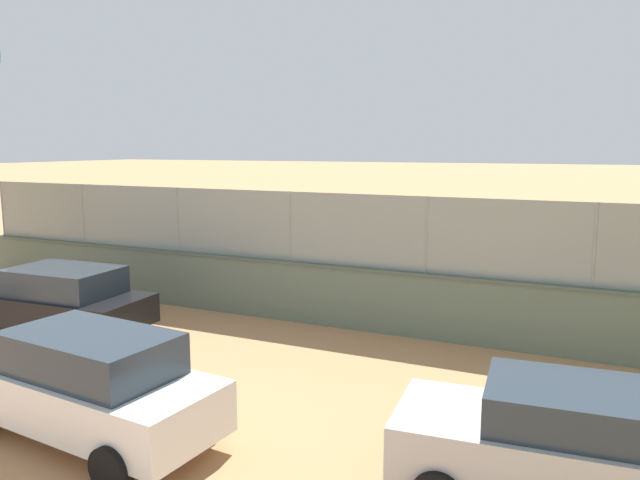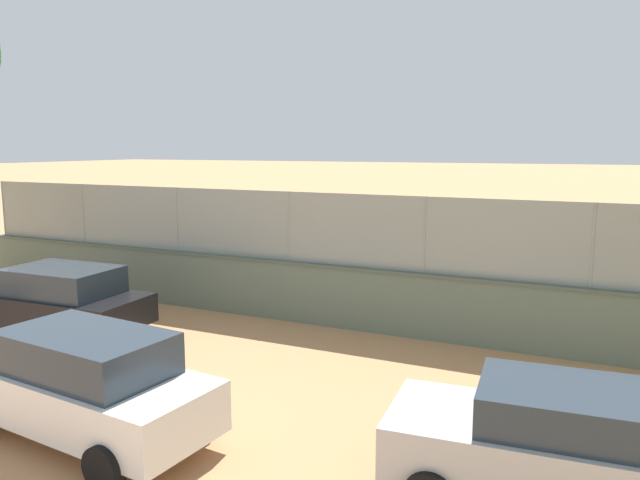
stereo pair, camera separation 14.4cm
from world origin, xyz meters
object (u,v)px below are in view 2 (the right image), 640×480
object	(u,v)px
parked_car_silver	(562,445)
parked_car_white	(81,383)
sports_ball	(247,257)
spare_ball_by_wall	(326,306)
courtside_bench	(415,295)
player_baseline_waiting	(264,232)
parked_car_black	(59,300)
player_at_service_line	(378,245)

from	to	relation	value
parked_car_silver	parked_car_white	bearing A→B (deg)	8.49
sports_ball	spare_ball_by_wall	size ratio (longest dim) A/B	0.86
spare_ball_by_wall	courtside_bench	world-z (taller)	courtside_bench
sports_ball	parked_car_silver	world-z (taller)	parked_car_silver
player_baseline_waiting	parked_car_black	distance (m)	10.76
spare_ball_by_wall	parked_car_white	world-z (taller)	parked_car_white
courtside_bench	sports_ball	bearing A→B (deg)	-31.24
spare_ball_by_wall	sports_ball	bearing A→B (deg)	-43.73
sports_ball	parked_car_silver	distance (m)	17.44
sports_ball	parked_car_white	world-z (taller)	parked_car_white
parked_car_silver	parked_car_white	size ratio (longest dim) A/B	0.90
parked_car_silver	parked_car_white	world-z (taller)	parked_car_white
player_at_service_line	parked_car_white	size ratio (longest dim) A/B	0.36
player_baseline_waiting	sports_ball	world-z (taller)	player_baseline_waiting
spare_ball_by_wall	parked_car_white	bearing A→B (deg)	87.29
courtside_bench	parked_car_black	distance (m)	8.74
parked_car_black	parked_car_white	bearing A→B (deg)	140.12
spare_ball_by_wall	courtside_bench	bearing A→B (deg)	-165.55
parked_car_white	parked_car_silver	bearing A→B (deg)	-171.51
parked_car_black	sports_ball	bearing A→B (deg)	-84.27
spare_ball_by_wall	parked_car_silver	size ratio (longest dim) A/B	0.02
spare_ball_by_wall	parked_car_white	xyz separation A→B (m)	(0.39, 8.23, 0.80)
player_baseline_waiting	courtside_bench	bearing A→B (deg)	144.07
parked_car_silver	parked_car_white	xyz separation A→B (m)	(6.62, 0.99, 0.05)
sports_ball	parked_car_white	size ratio (longest dim) A/B	0.02
player_baseline_waiting	parked_car_white	size ratio (longest dim) A/B	0.35
parked_car_white	parked_car_black	xyz separation A→B (m)	(4.30, -3.59, -0.03)
parked_car_black	spare_ball_by_wall	bearing A→B (deg)	-135.36
player_baseline_waiting	sports_ball	bearing A→B (deg)	58.75
player_baseline_waiting	courtside_bench	size ratio (longest dim) A/B	1.01
parked_car_silver	parked_car_black	xyz separation A→B (m)	(10.92, -2.60, 0.02)
player_baseline_waiting	player_at_service_line	size ratio (longest dim) A/B	0.98
sports_ball	spare_ball_by_wall	xyz separation A→B (m)	(-5.70, 5.45, 0.01)
spare_ball_by_wall	parked_car_black	size ratio (longest dim) A/B	0.02
spare_ball_by_wall	courtside_bench	size ratio (longest dim) A/B	0.06
player_baseline_waiting	courtside_bench	distance (m)	9.41
player_baseline_waiting	parked_car_silver	bearing A→B (deg)	130.83
player_baseline_waiting	spare_ball_by_wall	world-z (taller)	player_baseline_waiting
parked_car_black	parked_car_silver	bearing A→B (deg)	166.59
player_baseline_waiting	sports_ball	size ratio (longest dim) A/B	18.49
courtside_bench	spare_ball_by_wall	bearing A→B (deg)	14.45
spare_ball_by_wall	parked_car_black	bearing A→B (deg)	44.64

